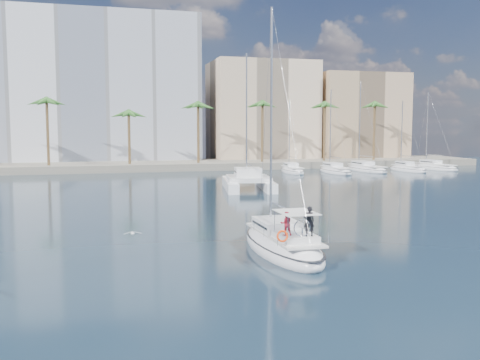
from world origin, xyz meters
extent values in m
plane|color=black|center=(0.00, 0.00, 0.00)|extent=(160.00, 160.00, 0.00)
cube|color=gray|center=(0.00, 61.00, 0.60)|extent=(120.00, 14.00, 1.20)
cube|color=silver|center=(-12.00, 73.00, 14.00)|extent=(42.00, 16.00, 28.00)
cube|color=beige|center=(22.00, 70.00, 10.00)|extent=(20.00, 14.00, 20.00)
cube|color=tan|center=(42.00, 68.00, 9.00)|extent=(18.00, 12.00, 18.00)
cylinder|color=brown|center=(0.00, 57.00, 5.25)|extent=(0.44, 0.44, 10.50)
sphere|color=#326826|center=(0.00, 57.00, 10.50)|extent=(3.60, 3.60, 3.60)
cylinder|color=brown|center=(34.00, 57.00, 5.25)|extent=(0.44, 0.44, 10.50)
sphere|color=#326826|center=(34.00, 57.00, 10.50)|extent=(3.60, 3.60, 3.60)
ellipsoid|color=white|center=(0.37, -3.64, 0.31)|extent=(3.23, 10.10, 2.10)
ellipsoid|color=black|center=(0.37, -3.64, 0.61)|extent=(3.26, 10.20, 0.18)
cube|color=silver|center=(0.37, -3.83, 1.10)|extent=(2.30, 7.58, 0.12)
cube|color=silver|center=(0.37, -2.67, 1.46)|extent=(2.17, 3.31, 0.60)
cube|color=black|center=(0.37, -2.67, 1.48)|extent=(2.19, 2.92, 0.14)
cylinder|color=#B7BABF|center=(0.36, -1.50, 7.78)|extent=(0.15, 0.15, 13.24)
cylinder|color=#B7BABF|center=(0.37, -3.54, 2.66)|extent=(0.12, 4.08, 0.11)
cube|color=silver|center=(0.37, -5.78, 1.34)|extent=(1.92, 2.53, 0.36)
cube|color=silver|center=(0.37, -5.87, 2.71)|extent=(1.92, 2.53, 0.04)
torus|color=silver|center=(0.37, -6.75, 2.01)|extent=(0.96, 0.06, 0.96)
torus|color=#FF400D|center=(-0.86, -7.14, 1.71)|extent=(0.63, 0.20, 0.64)
imported|color=black|center=(0.80, -6.63, 2.33)|extent=(0.62, 0.44, 1.60)
imported|color=maroon|center=(-0.29, -6.10, 2.16)|extent=(0.68, 0.57, 1.28)
cube|color=white|center=(5.09, 27.95, 0.55)|extent=(2.97, 10.88, 1.10)
cube|color=white|center=(9.24, 27.25, 0.55)|extent=(2.97, 10.88, 1.10)
cube|color=silver|center=(7.07, 27.06, 1.30)|extent=(5.73, 6.67, 0.50)
cube|color=silver|center=(7.16, 27.60, 2.00)|extent=(3.47, 3.70, 1.00)
cube|color=black|center=(7.16, 27.60, 2.05)|extent=(3.42, 3.27, 0.18)
cylinder|color=#B7BABF|center=(7.43, 29.20, 8.72)|extent=(0.18, 0.18, 14.44)
ellipsoid|color=silver|center=(-7.93, 0.47, 0.76)|extent=(0.23, 0.44, 0.21)
sphere|color=silver|center=(-7.93, 0.67, 0.78)|extent=(0.11, 0.11, 0.11)
cube|color=gray|center=(-8.25, 0.47, 0.79)|extent=(0.50, 0.18, 0.12)
cube|color=gray|center=(-7.62, 0.47, 0.79)|extent=(0.50, 0.18, 0.12)
camera|label=1|loc=(-9.92, -32.57, 7.29)|focal=40.00mm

